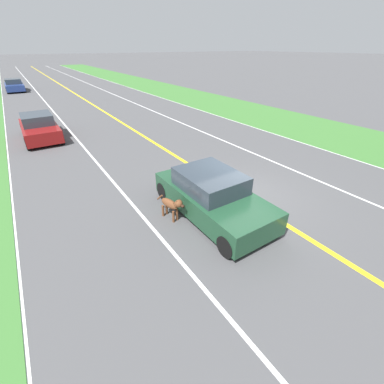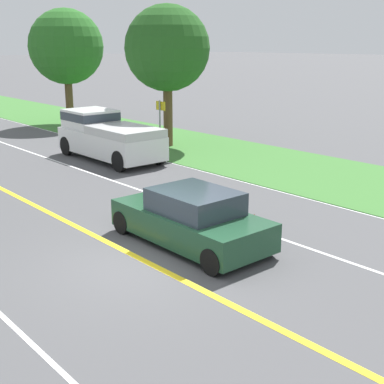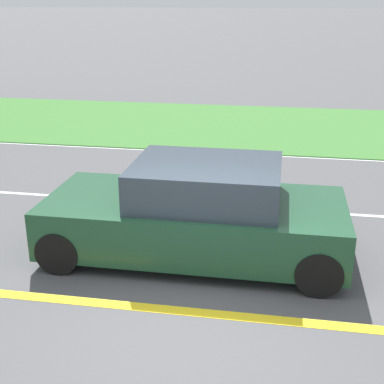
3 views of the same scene
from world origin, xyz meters
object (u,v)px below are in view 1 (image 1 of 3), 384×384
at_px(dog, 172,205).
at_px(car_trailing_near, 40,128).
at_px(ego_car, 212,196).
at_px(car_trailing_mid, 14,85).

bearing_deg(dog, car_trailing_near, -91.47).
bearing_deg(car_trailing_near, dog, 101.98).
relative_size(ego_car, dog, 3.54).
bearing_deg(car_trailing_mid, ego_car, 96.77).
relative_size(ego_car, car_trailing_mid, 0.97).
bearing_deg(dog, ego_car, 147.99).
relative_size(car_trailing_near, car_trailing_mid, 0.96).
bearing_deg(car_trailing_near, ego_car, 107.25).
xyz_separation_m(ego_car, dog, (1.24, -0.41, -0.12)).
height_order(ego_car, dog, ego_car).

